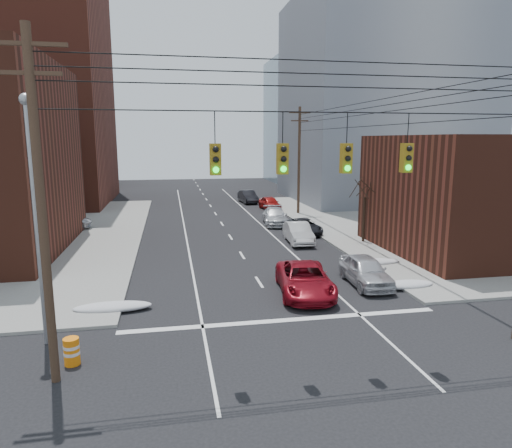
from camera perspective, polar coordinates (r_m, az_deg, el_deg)
name	(u,v)px	position (r m, az deg, el deg)	size (l,w,h in m)	color
ground	(337,405)	(14.70, 10.13, -21.35)	(160.00, 160.00, 0.00)	black
sidewalk_ne	(501,219)	(50.51, 28.25, 0.54)	(40.00, 40.00, 0.15)	gray
building_brick_far	(44,150)	(88.25, -25.01, 8.42)	(22.00, 18.00, 12.00)	#512418
building_office	(381,101)	(61.85, 15.33, 14.57)	(22.00, 20.00, 25.00)	gray
building_glass	(327,121)	(86.56, 8.82, 12.55)	(20.00, 18.00, 22.00)	gray
building_storefront	(503,194)	(35.90, 28.52, 3.28)	(16.00, 12.00, 8.00)	#512418
utility_pole_left	(41,205)	(15.23, -25.29, 2.20)	(2.20, 0.28, 11.00)	#473323
utility_pole_far	(299,159)	(47.51, 5.40, 8.12)	(2.20, 0.28, 11.00)	#473323
traffic_signals	(315,157)	(15.34, 7.37, 8.36)	(17.00, 0.42, 2.02)	black
street_light	(34,201)	(18.40, -25.96, 2.64)	(0.44, 0.44, 9.32)	gray
bare_tree	(364,213)	(35.08, 13.35, 1.37)	(2.09, 2.20, 4.93)	black
snow_nw	(113,307)	(22.11, -17.47, -9.86)	(3.50, 1.08, 0.42)	silver
snow_ne	(406,285)	(25.44, 18.26, -7.21)	(3.00, 1.08, 0.42)	silver
snow_east_far	(370,262)	(29.28, 14.02, -4.68)	(4.00, 1.08, 0.42)	silver
red_pickup	(305,279)	(23.34, 6.11, -6.90)	(2.53, 5.48, 1.52)	maroon
parked_car_a	(365,271)	(25.33, 13.53, -5.68)	(1.85, 4.61, 1.57)	silver
parked_car_b	(298,233)	(34.67, 5.31, -1.11)	(1.62, 4.65, 1.53)	silver
parked_car_c	(304,226)	(38.13, 6.08, -0.29)	(2.04, 4.43, 1.23)	black
parked_car_d	(275,216)	(42.05, 2.41, 0.96)	(2.11, 5.19, 1.51)	silver
parked_car_e	(270,203)	(51.09, 1.74, 2.63)	(1.72, 4.28, 1.46)	#9B100E
parked_car_f	(248,197)	(56.56, -1.03, 3.44)	(1.62, 4.65, 1.53)	black
lot_car_a	(23,234)	(37.45, -27.16, -1.17)	(1.58, 4.54, 1.50)	white
lot_car_b	(58,221)	(42.29, -23.46, 0.34)	(2.48, 5.39, 1.50)	silver
construction_barrel	(72,351)	(17.62, -22.05, -14.51)	(0.64, 0.64, 0.96)	orange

